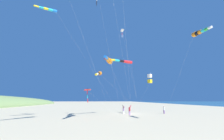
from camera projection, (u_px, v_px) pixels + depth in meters
name	position (u px, v px, depth m)	size (l,w,h in m)	color
ground_plane	(129.00, 114.00, 33.52)	(600.00, 600.00, 0.00)	#C6B58C
person_adult_flyer	(164.00, 109.00, 33.62)	(0.54, 0.60, 1.71)	#8E6B9E
person_child_green_jacket	(130.00, 110.00, 31.04)	(0.64, 0.58, 1.79)	#8E6B9E
person_child_grey_jacket	(124.00, 109.00, 36.51)	(0.52, 0.42, 1.65)	#8E6B9E
person_bystander_far	(124.00, 110.00, 32.90)	(0.54, 0.49, 1.50)	silver
kite_box_striped_overhead	(150.00, 79.00, 33.55)	(3.18, 4.84, 8.08)	white
kite_windsock_yellow_midlevel	(199.00, 32.00, 24.27)	(1.13, 16.75, 13.26)	orange
kite_windsock_red_high_left	(109.00, 60.00, 26.00)	(5.59, 15.46, 9.71)	orange
kite_windsock_orange_high_right	(49.00, 10.00, 30.63)	(15.73, 10.00, 20.30)	blue
kite_delta_rainbow_low_near	(87.00, 90.00, 27.79)	(5.86, 5.77, 4.78)	red
kite_windsock_long_streamer_right	(99.00, 74.00, 30.38)	(9.11, 5.00, 8.35)	orange
kite_delta_blue_topmost	(122.00, 31.00, 31.36)	(4.82, 7.33, 16.27)	white
kite_windsock_purple_drifting	(123.00, 61.00, 32.51)	(7.72, 8.72, 10.97)	red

